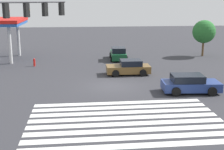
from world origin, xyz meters
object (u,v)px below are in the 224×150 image
(tree_corner_a, at_px, (204,32))
(fire_hydrant, at_px, (34,62))
(traffic_signal_mast, at_px, (14,29))
(car_1, at_px, (129,68))
(car_0, at_px, (118,54))
(car_2, at_px, (190,84))

(tree_corner_a, bearing_deg, fire_hydrant, -168.99)
(tree_corner_a, distance_m, fire_hydrant, 21.23)
(traffic_signal_mast, bearing_deg, car_1, 5.92)
(traffic_signal_mast, bearing_deg, tree_corner_a, -0.31)
(traffic_signal_mast, bearing_deg, fire_hydrant, 49.19)
(traffic_signal_mast, relative_size, car_1, 1.71)
(car_0, height_order, fire_hydrant, car_0)
(car_1, height_order, car_2, car_1)
(tree_corner_a, bearing_deg, car_2, -115.25)
(fire_hydrant, bearing_deg, tree_corner_a, 11.01)
(car_0, xyz_separation_m, car_2, (3.83, -14.15, -0.02))
(car_0, height_order, car_1, car_0)
(fire_hydrant, bearing_deg, traffic_signal_mast, -85.81)
(car_0, bearing_deg, car_2, -161.33)
(traffic_signal_mast, xyz_separation_m, tree_corner_a, (19.55, 19.34, -2.34))
(traffic_signal_mast, height_order, car_0, traffic_signal_mast)
(fire_hydrant, bearing_deg, car_2, -40.04)
(traffic_signal_mast, relative_size, tree_corner_a, 1.58)
(car_1, xyz_separation_m, car_2, (3.80, -6.47, 0.02))
(car_0, bearing_deg, traffic_signal_mast, 158.45)
(car_0, xyz_separation_m, fire_hydrant, (-9.61, -2.85, -0.28))
(tree_corner_a, height_order, fire_hydrant, tree_corner_a)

